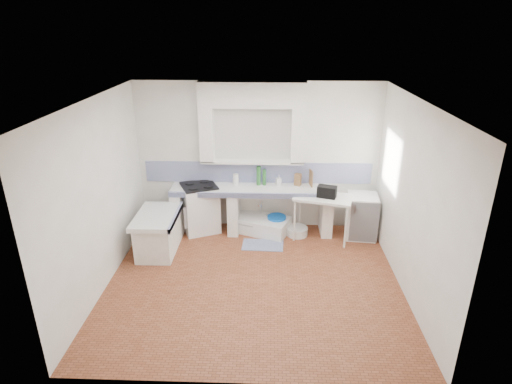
{
  "coord_description": "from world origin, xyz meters",
  "views": [
    {
      "loc": [
        0.23,
        -5.57,
        3.78
      ],
      "look_at": [
        0.0,
        1.0,
        1.1
      ],
      "focal_mm": 29.65,
      "sensor_mm": 36.0,
      "label": 1
    }
  ],
  "objects_px": {
    "sink": "(260,225)",
    "side_table": "(322,218)",
    "fridge": "(361,216)",
    "stove": "(200,208)"
  },
  "relations": [
    {
      "from": "sink",
      "to": "side_table",
      "type": "bearing_deg",
      "value": 9.54
    },
    {
      "from": "stove",
      "to": "side_table",
      "type": "distance_m",
      "value": 2.3
    },
    {
      "from": "sink",
      "to": "side_table",
      "type": "height_order",
      "value": "side_table"
    },
    {
      "from": "sink",
      "to": "fridge",
      "type": "bearing_deg",
      "value": 18.02
    },
    {
      "from": "stove",
      "to": "fridge",
      "type": "distance_m",
      "value": 3.03
    },
    {
      "from": "side_table",
      "to": "fridge",
      "type": "height_order",
      "value": "fridge"
    },
    {
      "from": "fridge",
      "to": "side_table",
      "type": "bearing_deg",
      "value": -164.91
    },
    {
      "from": "side_table",
      "to": "fridge",
      "type": "distance_m",
      "value": 0.75
    },
    {
      "from": "side_table",
      "to": "fridge",
      "type": "bearing_deg",
      "value": 24.14
    },
    {
      "from": "stove",
      "to": "sink",
      "type": "height_order",
      "value": "stove"
    }
  ]
}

